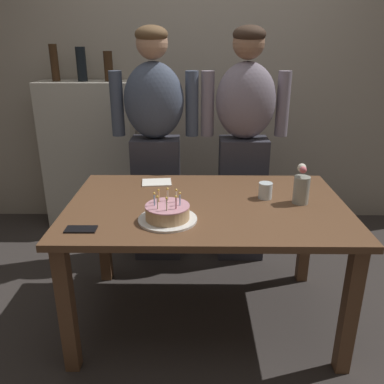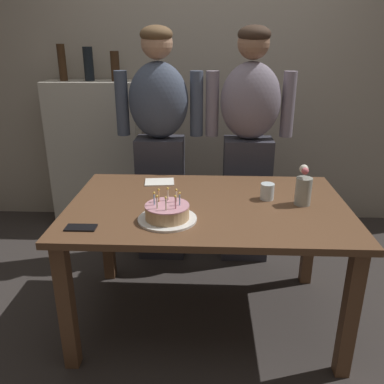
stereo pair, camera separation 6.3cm
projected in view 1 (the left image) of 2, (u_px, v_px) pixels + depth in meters
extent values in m
plane|color=#332D2B|center=(205.00, 316.00, 2.42)|extent=(10.00, 10.00, 0.00)
cube|color=#9E9384|center=(203.00, 73.00, 3.40)|extent=(5.20, 0.10, 2.60)
cube|color=brown|center=(207.00, 206.00, 2.16)|extent=(1.50, 0.96, 0.03)
cube|color=brown|center=(67.00, 310.00, 1.92)|extent=(0.07, 0.07, 0.70)
cube|color=brown|center=(350.00, 312.00, 1.91)|extent=(0.07, 0.07, 0.70)
cube|color=brown|center=(104.00, 233.00, 2.68)|extent=(0.07, 0.07, 0.70)
cube|color=brown|center=(306.00, 234.00, 2.67)|extent=(0.07, 0.07, 0.70)
cylinder|color=white|center=(168.00, 219.00, 1.95)|extent=(0.29, 0.29, 0.01)
cylinder|color=tan|center=(167.00, 212.00, 1.94)|extent=(0.22, 0.22, 0.06)
cylinder|color=#D18E9E|center=(167.00, 206.00, 1.93)|extent=(0.22, 0.22, 0.01)
cylinder|color=#EAB266|center=(159.00, 197.00, 1.96)|extent=(0.01, 0.01, 0.06)
sphere|color=#F9C64C|center=(158.00, 190.00, 1.94)|extent=(0.01, 0.01, 0.01)
cylinder|color=#93B7DB|center=(154.00, 200.00, 1.91)|extent=(0.01, 0.01, 0.06)
sphere|color=#F9C64C|center=(154.00, 193.00, 1.90)|extent=(0.01, 0.01, 0.01)
cylinder|color=beige|center=(158.00, 204.00, 1.87)|extent=(0.01, 0.01, 0.06)
sphere|color=#F9C64C|center=(157.00, 197.00, 1.86)|extent=(0.01, 0.01, 0.01)
cylinder|color=beige|center=(167.00, 205.00, 1.86)|extent=(0.01, 0.01, 0.06)
sphere|color=#F9C64C|center=(166.00, 198.00, 1.85)|extent=(0.01, 0.01, 0.01)
cylinder|color=pink|center=(176.00, 203.00, 1.88)|extent=(0.01, 0.01, 0.06)
sphere|color=#F9C64C|center=(176.00, 197.00, 1.86)|extent=(0.01, 0.01, 0.01)
cylinder|color=#93B7DB|center=(180.00, 200.00, 1.92)|extent=(0.01, 0.01, 0.06)
sphere|color=#F9C64C|center=(180.00, 193.00, 1.90)|extent=(0.01, 0.01, 0.01)
cylinder|color=beige|center=(176.00, 197.00, 1.96)|extent=(0.01, 0.01, 0.06)
sphere|color=#F9C64C|center=(176.00, 190.00, 1.94)|extent=(0.01, 0.01, 0.01)
cylinder|color=beige|center=(168.00, 195.00, 1.97)|extent=(0.01, 0.01, 0.06)
sphere|color=#F9C64C|center=(167.00, 189.00, 1.96)|extent=(0.01, 0.01, 0.01)
cylinder|color=silver|center=(265.00, 191.00, 2.21)|extent=(0.08, 0.08, 0.09)
cube|color=black|center=(81.00, 229.00, 1.85)|extent=(0.14, 0.07, 0.01)
cube|color=white|center=(157.00, 182.00, 2.46)|extent=(0.19, 0.15, 0.01)
cylinder|color=#999E93|center=(301.00, 190.00, 2.14)|extent=(0.09, 0.09, 0.15)
sphere|color=silver|center=(302.00, 168.00, 2.11)|extent=(0.05, 0.05, 0.05)
sphere|color=#DB6670|center=(303.00, 170.00, 2.09)|extent=(0.04, 0.04, 0.04)
cube|color=#33333D|center=(157.00, 199.00, 2.98)|extent=(0.34, 0.23, 0.92)
ellipsoid|color=#424C60|center=(154.00, 101.00, 2.72)|extent=(0.41, 0.27, 0.52)
sphere|color=tan|center=(152.00, 43.00, 2.59)|extent=(0.21, 0.21, 0.21)
ellipsoid|color=brown|center=(151.00, 34.00, 2.55)|extent=(0.21, 0.21, 0.12)
cylinder|color=#424C60|center=(192.00, 104.00, 2.75)|extent=(0.09, 0.09, 0.44)
cylinder|color=#424C60|center=(117.00, 104.00, 2.76)|extent=(0.09, 0.09, 0.44)
cube|color=#33333D|center=(241.00, 199.00, 2.97)|extent=(0.34, 0.23, 0.92)
ellipsoid|color=slate|center=(246.00, 101.00, 2.71)|extent=(0.41, 0.27, 0.52)
sphere|color=#936B51|center=(249.00, 43.00, 2.58)|extent=(0.21, 0.21, 0.21)
ellipsoid|color=#38281E|center=(249.00, 34.00, 2.55)|extent=(0.21, 0.21, 0.12)
cylinder|color=slate|center=(283.00, 104.00, 2.75)|extent=(0.09, 0.09, 0.44)
cylinder|color=slate|center=(208.00, 104.00, 2.75)|extent=(0.09, 0.09, 0.44)
cube|color=beige|center=(90.00, 156.00, 3.45)|extent=(0.76, 0.30, 1.26)
cylinder|color=#382314|center=(54.00, 63.00, 3.18)|extent=(0.06, 0.06, 0.28)
cylinder|color=black|center=(81.00, 64.00, 3.18)|extent=(0.08, 0.08, 0.26)
cylinder|color=#382314|center=(108.00, 66.00, 3.18)|extent=(0.07, 0.07, 0.23)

